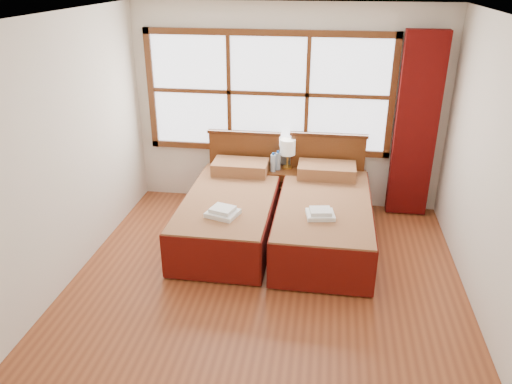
# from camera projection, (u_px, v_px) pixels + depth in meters

# --- Properties ---
(floor) EXTENTS (4.50, 4.50, 0.00)m
(floor) POSITION_uv_depth(u_px,v_px,m) (263.00, 296.00, 4.92)
(floor) COLOR brown
(floor) RESTS_ON ground
(ceiling) EXTENTS (4.50, 4.50, 0.00)m
(ceiling) POSITION_uv_depth(u_px,v_px,m) (265.00, 19.00, 3.85)
(ceiling) COLOR white
(ceiling) RESTS_ON wall_back
(wall_back) EXTENTS (4.00, 0.00, 4.00)m
(wall_back) POSITION_uv_depth(u_px,v_px,m) (287.00, 109.00, 6.41)
(wall_back) COLOR silver
(wall_back) RESTS_ON floor
(wall_left) EXTENTS (0.00, 4.50, 4.50)m
(wall_left) POSITION_uv_depth(u_px,v_px,m) (52.00, 162.00, 4.66)
(wall_left) COLOR silver
(wall_left) RESTS_ON floor
(wall_right) EXTENTS (0.00, 4.50, 4.50)m
(wall_right) POSITION_uv_depth(u_px,v_px,m) (503.00, 188.00, 4.11)
(wall_right) COLOR silver
(wall_right) RESTS_ON floor
(window) EXTENTS (3.16, 0.06, 1.56)m
(window) POSITION_uv_depth(u_px,v_px,m) (268.00, 93.00, 6.33)
(window) COLOR white
(window) RESTS_ON wall_back
(curtain) EXTENTS (0.50, 0.16, 2.30)m
(curtain) POSITION_uv_depth(u_px,v_px,m) (416.00, 127.00, 6.12)
(curtain) COLOR #5B0B09
(curtain) RESTS_ON wall_back
(bed_left) EXTENTS (1.03, 2.05, 1.00)m
(bed_left) POSITION_uv_depth(u_px,v_px,m) (231.00, 211.00, 5.95)
(bed_left) COLOR #401E0D
(bed_left) RESTS_ON floor
(bed_right) EXTENTS (1.06, 2.08, 1.03)m
(bed_right) POSITION_uv_depth(u_px,v_px,m) (324.00, 217.00, 5.79)
(bed_right) COLOR #401E0D
(bed_right) RESTS_ON floor
(nightstand) EXTENTS (0.41, 0.41, 0.55)m
(nightstand) POSITION_uv_depth(u_px,v_px,m) (282.00, 189.00, 6.61)
(nightstand) COLOR #5B2E13
(nightstand) RESTS_ON floor
(towels_left) EXTENTS (0.38, 0.35, 0.09)m
(towels_left) POSITION_uv_depth(u_px,v_px,m) (223.00, 212.00, 5.32)
(towels_left) COLOR white
(towels_left) RESTS_ON bed_left
(towels_right) EXTENTS (0.33, 0.30, 0.09)m
(towels_right) POSITION_uv_depth(u_px,v_px,m) (320.00, 214.00, 5.27)
(towels_right) COLOR white
(towels_right) RESTS_ON bed_right
(lamp) EXTENTS (0.20, 0.20, 0.39)m
(lamp) POSITION_uv_depth(u_px,v_px,m) (288.00, 148.00, 6.44)
(lamp) COLOR gold
(lamp) RESTS_ON nightstand
(bottle_near) EXTENTS (0.07, 0.07, 0.26)m
(bottle_near) POSITION_uv_depth(u_px,v_px,m) (273.00, 163.00, 6.40)
(bottle_near) COLOR #A3BDD2
(bottle_near) RESTS_ON nightstand
(bottle_far) EXTENTS (0.07, 0.07, 0.26)m
(bottle_far) POSITION_uv_depth(u_px,v_px,m) (278.00, 161.00, 6.45)
(bottle_far) COLOR #A3BDD2
(bottle_far) RESTS_ON nightstand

